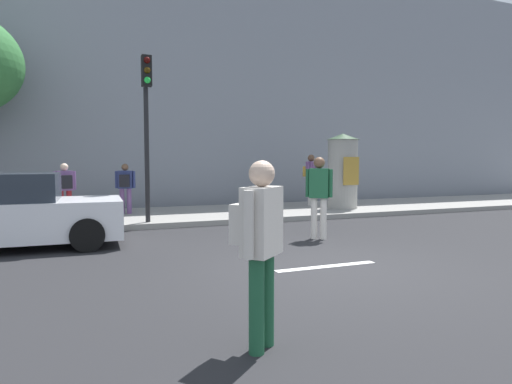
{
  "coord_description": "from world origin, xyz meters",
  "views": [
    {
      "loc": [
        -3.68,
        -6.13,
        1.71
      ],
      "look_at": [
        -0.43,
        2.0,
        1.1
      ],
      "focal_mm": 30.95,
      "sensor_mm": 36.0,
      "label": 1
    }
  ],
  "objects_px": {
    "pedestrian_with_backpack": "(260,238)",
    "pedestrian_with_bag": "(65,186)",
    "poster_column": "(343,171)",
    "pedestrian_in_dark_shirt": "(310,175)",
    "traffic_light": "(147,111)",
    "pedestrian_tallest": "(319,191)",
    "pedestrian_near_pole": "(125,184)",
    "pedestrian_in_light_jacket": "(263,179)"
  },
  "relations": [
    {
      "from": "pedestrian_tallest",
      "to": "pedestrian_with_backpack",
      "type": "relative_size",
      "value": 1.05
    },
    {
      "from": "pedestrian_tallest",
      "to": "pedestrian_near_pole",
      "type": "xyz_separation_m",
      "value": [
        -3.61,
        5.13,
        -0.04
      ]
    },
    {
      "from": "pedestrian_with_bag",
      "to": "pedestrian_near_pole",
      "type": "bearing_deg",
      "value": 17.13
    },
    {
      "from": "pedestrian_with_bag",
      "to": "pedestrian_tallest",
      "type": "bearing_deg",
      "value": -41.5
    },
    {
      "from": "poster_column",
      "to": "pedestrian_near_pole",
      "type": "distance_m",
      "value": 6.94
    },
    {
      "from": "pedestrian_with_backpack",
      "to": "pedestrian_in_light_jacket",
      "type": "bearing_deg",
      "value": 67.2
    },
    {
      "from": "pedestrian_near_pole",
      "to": "pedestrian_with_bag",
      "type": "height_order",
      "value": "pedestrian_with_bag"
    },
    {
      "from": "traffic_light",
      "to": "pedestrian_tallest",
      "type": "xyz_separation_m",
      "value": [
        3.25,
        -2.95,
        -1.9
      ]
    },
    {
      "from": "pedestrian_near_pole",
      "to": "pedestrian_in_dark_shirt",
      "type": "bearing_deg",
      "value": 2.23
    },
    {
      "from": "pedestrian_in_dark_shirt",
      "to": "pedestrian_near_pole",
      "type": "bearing_deg",
      "value": -177.77
    },
    {
      "from": "pedestrian_in_dark_shirt",
      "to": "pedestrian_in_light_jacket",
      "type": "bearing_deg",
      "value": -178.69
    },
    {
      "from": "poster_column",
      "to": "pedestrian_in_dark_shirt",
      "type": "distance_m",
      "value": 1.4
    },
    {
      "from": "pedestrian_tallest",
      "to": "pedestrian_near_pole",
      "type": "relative_size",
      "value": 1.21
    },
    {
      "from": "pedestrian_tallest",
      "to": "traffic_light",
      "type": "bearing_deg",
      "value": 137.78
    },
    {
      "from": "pedestrian_with_backpack",
      "to": "pedestrian_near_pole",
      "type": "distance_m",
      "value": 9.93
    },
    {
      "from": "pedestrian_with_backpack",
      "to": "pedestrian_with_bag",
      "type": "height_order",
      "value": "pedestrian_with_backpack"
    },
    {
      "from": "pedestrian_in_light_jacket",
      "to": "pedestrian_near_pole",
      "type": "height_order",
      "value": "pedestrian_in_light_jacket"
    },
    {
      "from": "pedestrian_in_light_jacket",
      "to": "pedestrian_with_bag",
      "type": "bearing_deg",
      "value": -173.44
    },
    {
      "from": "traffic_light",
      "to": "pedestrian_with_backpack",
      "type": "relative_size",
      "value": 2.43
    },
    {
      "from": "pedestrian_in_light_jacket",
      "to": "pedestrian_with_bag",
      "type": "xyz_separation_m",
      "value": [
        -6.13,
        -0.71,
        -0.06
      ]
    },
    {
      "from": "pedestrian_near_pole",
      "to": "pedestrian_with_bag",
      "type": "bearing_deg",
      "value": -162.87
    },
    {
      "from": "pedestrian_tallest",
      "to": "pedestrian_in_light_jacket",
      "type": "height_order",
      "value": "pedestrian_tallest"
    },
    {
      "from": "pedestrian_with_bag",
      "to": "poster_column",
      "type": "bearing_deg",
      "value": -3.75
    },
    {
      "from": "pedestrian_in_light_jacket",
      "to": "traffic_light",
      "type": "bearing_deg",
      "value": -150.11
    },
    {
      "from": "pedestrian_near_pole",
      "to": "traffic_light",
      "type": "bearing_deg",
      "value": -80.66
    },
    {
      "from": "pedestrian_in_dark_shirt",
      "to": "pedestrian_near_pole",
      "type": "distance_m",
      "value": 6.36
    },
    {
      "from": "poster_column",
      "to": "pedestrian_with_backpack",
      "type": "distance_m",
      "value": 11.06
    },
    {
      "from": "pedestrian_tallest",
      "to": "pedestrian_near_pole",
      "type": "distance_m",
      "value": 6.28
    },
    {
      "from": "traffic_light",
      "to": "pedestrian_in_light_jacket",
      "type": "distance_m",
      "value": 5.14
    },
    {
      "from": "pedestrian_near_pole",
      "to": "pedestrian_in_light_jacket",
      "type": "bearing_deg",
      "value": 2.6
    },
    {
      "from": "pedestrian_in_light_jacket",
      "to": "poster_column",
      "type": "bearing_deg",
      "value": -28.34
    },
    {
      "from": "pedestrian_in_light_jacket",
      "to": "pedestrian_with_bag",
      "type": "distance_m",
      "value": 6.17
    },
    {
      "from": "traffic_light",
      "to": "pedestrian_with_backpack",
      "type": "xyz_separation_m",
      "value": [
        -0.11,
        -7.74,
        -1.94
      ]
    },
    {
      "from": "pedestrian_in_dark_shirt",
      "to": "pedestrian_near_pole",
      "type": "relative_size",
      "value": 1.21
    },
    {
      "from": "pedestrian_in_dark_shirt",
      "to": "poster_column",
      "type": "bearing_deg",
      "value": -69.4
    },
    {
      "from": "pedestrian_with_backpack",
      "to": "pedestrian_tallest",
      "type": "bearing_deg",
      "value": 54.95
    },
    {
      "from": "pedestrian_in_light_jacket",
      "to": "pedestrian_tallest",
      "type": "bearing_deg",
      "value": -99.53
    },
    {
      "from": "pedestrian_in_dark_shirt",
      "to": "pedestrian_with_bag",
      "type": "xyz_separation_m",
      "value": [
        -7.98,
        -0.75,
        -0.19
      ]
    },
    {
      "from": "pedestrian_with_backpack",
      "to": "traffic_light",
      "type": "bearing_deg",
      "value": 89.2
    },
    {
      "from": "traffic_light",
      "to": "poster_column",
      "type": "height_order",
      "value": "traffic_light"
    },
    {
      "from": "pedestrian_tallest",
      "to": "pedestrian_near_pole",
      "type": "bearing_deg",
      "value": 125.14
    },
    {
      "from": "poster_column",
      "to": "traffic_light",
      "type": "bearing_deg",
      "value": -170.16
    }
  ]
}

